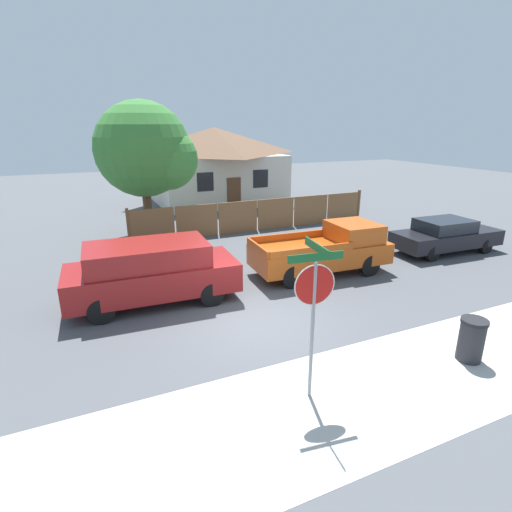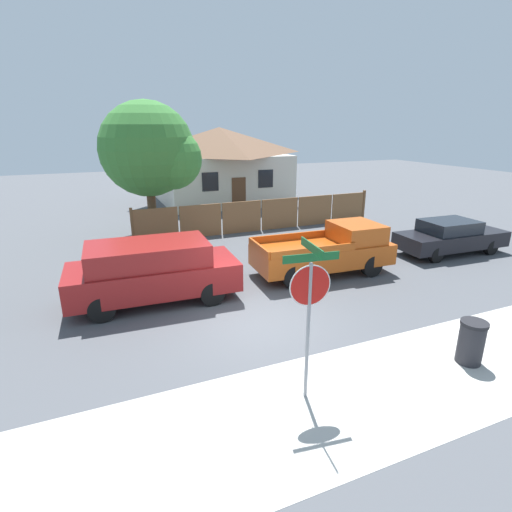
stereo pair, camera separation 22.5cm
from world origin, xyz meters
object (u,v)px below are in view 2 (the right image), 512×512
(red_suv, at_px, (153,270))
(trash_bin, at_px, (471,342))
(oak_tree, at_px, (152,151))
(parked_sedan, at_px, (450,236))
(house, at_px, (220,163))
(stop_sign, at_px, (310,296))
(orange_pickup, at_px, (328,250))

(red_suv, distance_m, trash_bin, 8.49)
(trash_bin, bearing_deg, oak_tree, 108.21)
(oak_tree, xyz_separation_m, parked_sedan, (10.53, -7.48, -3.20))
(house, xyz_separation_m, red_suv, (-7.11, -15.18, -1.55))
(house, distance_m, red_suv, 16.84)
(oak_tree, relative_size, parked_sedan, 1.32)
(red_suv, xyz_separation_m, parked_sedan, (11.97, 0.00, -0.27))
(stop_sign, bearing_deg, orange_pickup, 61.45)
(house, distance_m, stop_sign, 21.50)
(red_suv, bearing_deg, orange_pickup, 2.68)
(red_suv, xyz_separation_m, stop_sign, (1.95, -5.68, 1.15))
(stop_sign, xyz_separation_m, trash_bin, (3.94, -0.40, -1.63))
(house, xyz_separation_m, oak_tree, (-5.67, -7.70, 1.37))
(orange_pickup, bearing_deg, red_suv, -177.32)
(parked_sedan, xyz_separation_m, stop_sign, (-10.01, -5.69, 1.42))
(house, relative_size, orange_pickup, 1.75)
(red_suv, height_order, parked_sedan, red_suv)
(house, xyz_separation_m, trash_bin, (-1.21, -21.27, -2.03))
(oak_tree, height_order, red_suv, oak_tree)
(parked_sedan, xyz_separation_m, trash_bin, (-6.07, -6.09, -0.21))
(oak_tree, bearing_deg, parked_sedan, -35.38)
(house, distance_m, oak_tree, 9.66)
(orange_pickup, height_order, stop_sign, stop_sign)
(orange_pickup, relative_size, stop_sign, 1.58)
(trash_bin, bearing_deg, parked_sedan, 45.08)
(oak_tree, relative_size, stop_sign, 1.97)
(house, relative_size, red_suv, 1.73)
(red_suv, bearing_deg, parked_sedan, 2.81)
(orange_pickup, distance_m, parked_sedan, 5.87)
(house, relative_size, stop_sign, 2.77)
(house, xyz_separation_m, orange_pickup, (-1.01, -15.20, -1.69))
(oak_tree, bearing_deg, trash_bin, -71.79)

